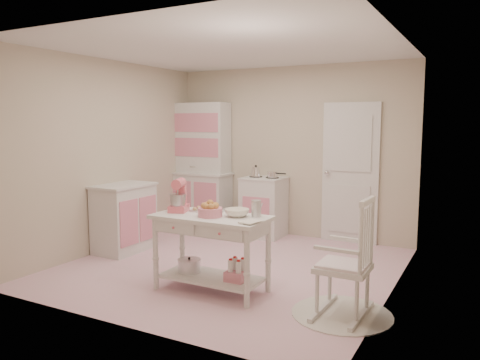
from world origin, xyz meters
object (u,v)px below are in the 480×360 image
work_table (211,253)px  stand_mixer (179,196)px  base_cabinet (124,218)px  stove (264,207)px  hutch (200,166)px  rocking_chair (343,256)px  bread_basket (210,212)px

work_table → stand_mixer: 0.71m
base_cabinet → stove: bearing=51.5°
base_cabinet → stand_mixer: stand_mixer is taller
stove → stand_mixer: bearing=-87.2°
hutch → base_cabinet: size_ratio=2.26×
hutch → rocking_chair: bearing=-37.9°
stove → bread_basket: bearing=-77.3°
hutch → bread_basket: (1.75, -2.50, -0.19)m
stand_mixer → bread_basket: size_ratio=1.36×
rocking_chair → work_table: (-1.38, -0.03, -0.15)m
rocking_chair → bread_basket: size_ratio=4.40×
base_cabinet → stand_mixer: bearing=-26.8°
stand_mixer → bread_basket: 0.46m
stove → work_table: bearing=-77.5°
hutch → work_table: (1.73, -2.45, -0.64)m
stove → bread_basket: stove is taller
rocking_chair → work_table: bearing=-177.0°
rocking_chair → bread_basket: (-1.36, -0.08, 0.30)m
rocking_chair → base_cabinet: bearing=169.4°
stove → stand_mixer: 2.44m
base_cabinet → stand_mixer: (1.44, -0.72, 0.51)m
hutch → stand_mixer: size_ratio=6.12×
rocking_chair → hutch: bearing=144.0°
stove → base_cabinet: bearing=-128.5°
hutch → base_cabinet: bearing=-94.0°
base_cabinet → rocking_chair: (3.24, -0.72, 0.09)m
hutch → base_cabinet: hutch is taller
rocking_chair → stand_mixer: (-1.80, -0.01, 0.42)m
base_cabinet → work_table: (1.86, -0.74, -0.06)m
stove → bread_basket: size_ratio=3.68×
base_cabinet → bread_basket: 2.07m
stand_mixer → stove: bearing=73.0°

